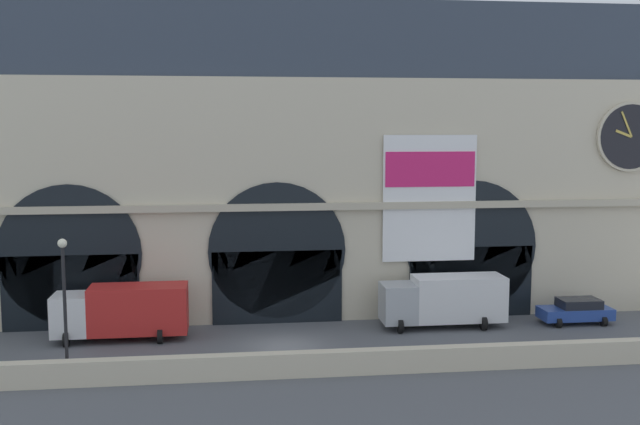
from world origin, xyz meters
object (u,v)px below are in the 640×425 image
Objects in this scene: street_lamp_quayside at (64,291)px; car_east at (576,311)px; box_truck_midwest at (123,311)px; box_truck_mideast at (444,299)px.

car_east is at bearing 13.15° from street_lamp_quayside.
box_truck_midwest and box_truck_mideast have the same top height.
street_lamp_quayside reaches higher than box_truck_midwest.
box_truck_midwest reaches higher than car_east.
street_lamp_quayside is (-20.73, -7.06, 2.71)m from box_truck_mideast.
car_east is 30.08m from street_lamp_quayside.
car_east is (8.35, -0.26, -0.90)m from box_truck_mideast.
box_truck_mideast is at bearing 1.10° from box_truck_midwest.
box_truck_midwest is 18.99m from box_truck_mideast.
car_east is 0.64× the size of street_lamp_quayside.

